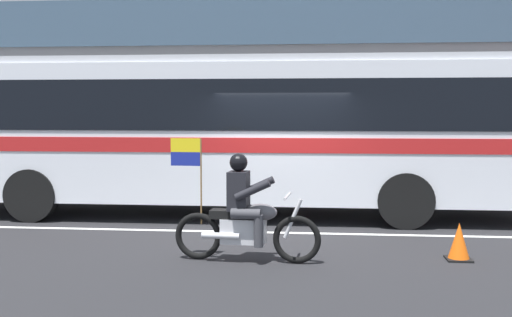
{
  "coord_description": "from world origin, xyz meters",
  "views": [
    {
      "loc": [
        0.63,
        -11.22,
        2.18
      ],
      "look_at": [
        -0.41,
        -0.75,
        1.34
      ],
      "focal_mm": 42.43,
      "sensor_mm": 36.0,
      "label": 1
    }
  ],
  "objects": [
    {
      "name": "traffic_cone",
      "position": [
        2.71,
        -2.3,
        0.26
      ],
      "size": [
        0.36,
        0.36,
        0.55
      ],
      "color": "#EA590F",
      "rests_on": "ground_plane"
    },
    {
      "name": "transit_bus",
      "position": [
        -1.1,
        1.19,
        1.88
      ],
      "size": [
        12.3,
        2.65,
        3.22
      ],
      "color": "silver",
      "rests_on": "ground_plane"
    },
    {
      "name": "motorcycle_with_rider",
      "position": [
        -0.38,
        -2.68,
        0.67
      ],
      "size": [
        2.19,
        0.64,
        1.78
      ],
      "color": "black",
      "rests_on": "ground_plane"
    },
    {
      "name": "fire_hydrant",
      "position": [
        0.6,
        3.64,
        0.52
      ],
      "size": [
        0.22,
        0.3,
        0.75
      ],
      "color": "red",
      "rests_on": "sidewalk_curb"
    },
    {
      "name": "sidewalk_curb",
      "position": [
        0.0,
        5.1,
        0.07
      ],
      "size": [
        28.0,
        3.8,
        0.15
      ],
      "primitive_type": "cube",
      "color": "gray",
      "rests_on": "ground_plane"
    },
    {
      "name": "lane_center_stripe",
      "position": [
        0.0,
        -0.6,
        0.0
      ],
      "size": [
        26.6,
        0.14,
        0.01
      ],
      "primitive_type": "cube",
      "color": "silver",
      "rests_on": "ground_plane"
    },
    {
      "name": "ground_plane",
      "position": [
        0.0,
        0.0,
        0.0
      ],
      "size": [
        60.0,
        60.0,
        0.0
      ],
      "primitive_type": "plane",
      "color": "black"
    }
  ]
}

